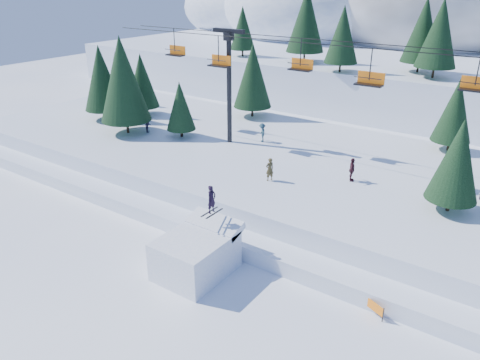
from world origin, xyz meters
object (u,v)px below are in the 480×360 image
Objects in this scene: chairlift at (341,83)px; banner_near at (283,267)px; jump_kicker at (197,253)px; banner_far at (364,299)px.

chairlift is 16.31× the size of banner_near.
jump_kicker is 17.57m from chairlift.
banner_far is at bearing -58.81° from chairlift.
jump_kicker is 5.36m from banner_near.
banner_near is (4.49, 2.80, -0.83)m from jump_kicker.
banner_near is at bearing -78.69° from chairlift.
jump_kicker is at bearing -164.88° from banner_far.
chairlift reaches higher than banner_near.
banner_far is (5.27, -0.17, 0.00)m from banner_near.
jump_kicker is at bearing -148.03° from banner_near.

